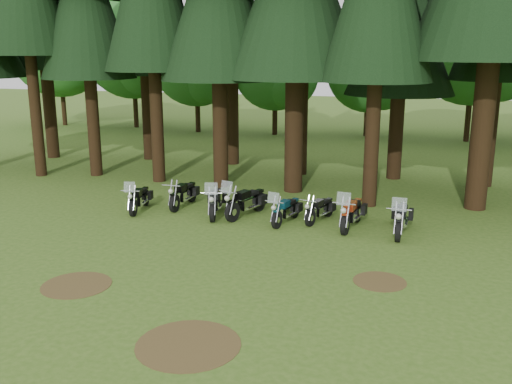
# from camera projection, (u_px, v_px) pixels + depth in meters

# --- Properties ---
(ground) EXTENTS (120.00, 120.00, 0.00)m
(ground) POSITION_uv_depth(u_px,v_px,m) (213.00, 270.00, 15.76)
(ground) COLOR #395C19
(ground) RESTS_ON ground
(decid_0) EXTENTS (8.00, 7.78, 10.00)m
(decid_0) POSITION_uv_depth(u_px,v_px,m) (61.00, 49.00, 43.96)
(decid_0) COLOR #311F10
(decid_0) RESTS_ON ground
(decid_1) EXTENTS (7.91, 7.69, 9.88)m
(decid_1) POSITION_uv_depth(u_px,v_px,m) (135.00, 50.00, 42.73)
(decid_1) COLOR #311F10
(decid_1) RESTS_ON ground
(decid_2) EXTENTS (6.72, 6.53, 8.40)m
(decid_2) POSITION_uv_depth(u_px,v_px,m) (199.00, 63.00, 40.47)
(decid_2) COLOR #311F10
(decid_2) RESTS_ON ground
(decid_3) EXTENTS (6.12, 5.95, 7.65)m
(decid_3) POSITION_uv_depth(u_px,v_px,m) (278.00, 70.00, 39.31)
(decid_3) COLOR #311F10
(decid_3) RESTS_ON ground
(decid_4) EXTENTS (5.93, 5.76, 7.41)m
(decid_4) POSITION_uv_depth(u_px,v_px,m) (372.00, 73.00, 38.69)
(decid_4) COLOR #311F10
(decid_4) RESTS_ON ground
(decid_5) EXTENTS (8.45, 8.21, 10.56)m
(decid_5) POSITION_uv_depth(u_px,v_px,m) (481.00, 44.00, 35.78)
(decid_5) COLOR #311F10
(decid_5) RESTS_ON ground
(dirt_patch_0) EXTENTS (1.80, 1.80, 0.01)m
(dirt_patch_0) POSITION_uv_depth(u_px,v_px,m) (76.00, 285.00, 14.74)
(dirt_patch_0) COLOR #4C3D1E
(dirt_patch_0) RESTS_ON ground
(dirt_patch_1) EXTENTS (1.40, 1.40, 0.01)m
(dirt_patch_1) POSITION_uv_depth(u_px,v_px,m) (380.00, 281.00, 14.96)
(dirt_patch_1) COLOR #4C3D1E
(dirt_patch_1) RESTS_ON ground
(dirt_patch_2) EXTENTS (2.20, 2.20, 0.01)m
(dirt_patch_2) POSITION_uv_depth(u_px,v_px,m) (188.00, 345.00, 11.76)
(dirt_patch_2) COLOR #4C3D1E
(dirt_patch_2) RESTS_ON ground
(motorcycle_0) EXTENTS (0.64, 2.16, 1.36)m
(motorcycle_0) POSITION_uv_depth(u_px,v_px,m) (139.00, 199.00, 21.39)
(motorcycle_0) COLOR black
(motorcycle_0) RESTS_ON ground
(motorcycle_1) EXTENTS (0.32, 2.25, 0.92)m
(motorcycle_1) POSITION_uv_depth(u_px,v_px,m) (183.00, 195.00, 21.97)
(motorcycle_1) COLOR black
(motorcycle_1) RESTS_ON ground
(motorcycle_2) EXTENTS (0.86, 2.37, 1.50)m
(motorcycle_2) POSITION_uv_depth(u_px,v_px,m) (215.00, 202.00, 20.78)
(motorcycle_2) COLOR black
(motorcycle_2) RESTS_ON ground
(motorcycle_3) EXTENTS (1.01, 2.41, 1.54)m
(motorcycle_3) POSITION_uv_depth(u_px,v_px,m) (246.00, 203.00, 20.69)
(motorcycle_3) COLOR black
(motorcycle_3) RESTS_ON ground
(motorcycle_4) EXTENTS (0.68, 2.11, 1.33)m
(motorcycle_4) POSITION_uv_depth(u_px,v_px,m) (286.00, 211.00, 19.89)
(motorcycle_4) COLOR black
(motorcycle_4) RESTS_ON ground
(motorcycle_5) EXTENTS (0.69, 1.94, 0.81)m
(motorcycle_5) POSITION_uv_depth(u_px,v_px,m) (320.00, 210.00, 20.11)
(motorcycle_5) COLOR black
(motorcycle_5) RESTS_ON ground
(motorcycle_6) EXTENTS (0.59, 2.41, 1.51)m
(motorcycle_6) POSITION_uv_depth(u_px,v_px,m) (351.00, 214.00, 19.33)
(motorcycle_6) COLOR black
(motorcycle_6) RESTS_ON ground
(motorcycle_7) EXTENTS (0.45, 2.41, 1.52)m
(motorcycle_7) POSITION_uv_depth(u_px,v_px,m) (401.00, 219.00, 18.70)
(motorcycle_7) COLOR black
(motorcycle_7) RESTS_ON ground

